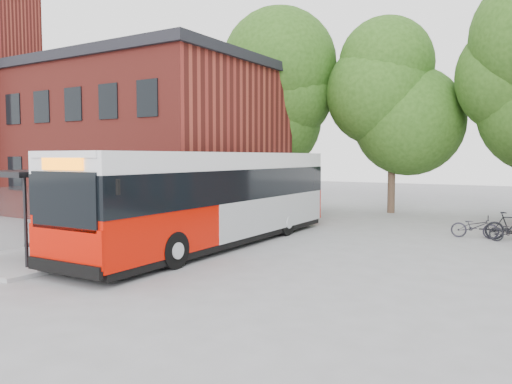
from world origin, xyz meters
The scene contains 9 objects.
ground centered at (0.00, 0.00, 0.00)m, with size 100.00×100.00×0.00m, color slate.
station_building centered at (-13.00, 9.00, 4.25)m, with size 18.40×10.40×8.50m, color maroon, non-canonical shape.
bus_shelter centered at (-4.50, -1.00, 1.45)m, with size 3.60×7.00×2.90m, color black, non-canonical shape.
tree_0 centered at (-6.00, 16.00, 5.50)m, with size 7.92×7.92×11.00m, color #224612, non-canonical shape.
tree_1 centered at (1.00, 17.00, 5.20)m, with size 7.92×7.92×10.40m, color #224612, non-canonical shape.
city_bus centered at (-1.50, 2.94, 1.72)m, with size 2.89×13.57×3.45m, color #C30E01, non-canonical shape.
bicycle_0 centered at (6.55, 9.70, 0.47)m, with size 0.63×1.81×0.95m, color black.
bicycle_1 centered at (7.83, 9.87, 0.56)m, with size 0.53×1.86×1.12m, color black.
bicycle_2 centered at (7.92, 9.20, 0.44)m, with size 0.58×1.66×0.87m, color black.
Camera 1 is at (9.43, -12.00, 3.30)m, focal length 35.00 mm.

